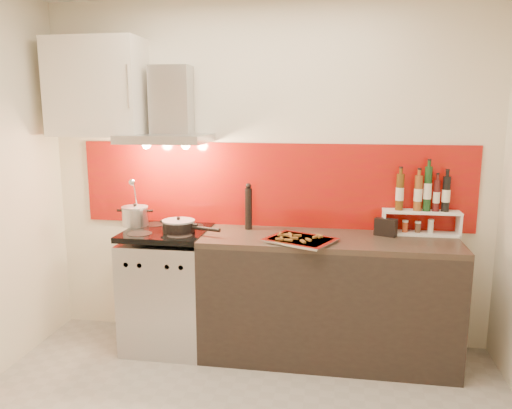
% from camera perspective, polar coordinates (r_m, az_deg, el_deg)
% --- Properties ---
extents(back_wall, '(3.40, 0.02, 2.60)m').
position_cam_1_polar(back_wall, '(3.82, 1.09, 3.45)').
color(back_wall, silver).
rests_on(back_wall, ground).
extents(backsplash, '(3.00, 0.02, 0.64)m').
position_cam_1_polar(backsplash, '(3.82, 1.81, 2.22)').
color(backsplash, '#9E1908').
rests_on(backsplash, back_wall).
extents(range_stove, '(0.60, 0.60, 0.91)m').
position_cam_1_polar(range_stove, '(3.90, -9.98, -9.56)').
color(range_stove, '#B7B7BA').
rests_on(range_stove, ground).
extents(counter, '(1.80, 0.60, 0.90)m').
position_cam_1_polar(counter, '(3.70, 8.17, -10.51)').
color(counter, black).
rests_on(counter, ground).
extents(range_hood, '(0.62, 0.50, 0.61)m').
position_cam_1_polar(range_hood, '(3.80, -9.91, 9.95)').
color(range_hood, '#B7B7BA').
rests_on(range_hood, back_wall).
extents(upper_cabinet, '(0.70, 0.35, 0.72)m').
position_cam_1_polar(upper_cabinet, '(4.00, -17.71, 12.61)').
color(upper_cabinet, silver).
rests_on(upper_cabinet, back_wall).
extents(stock_pot, '(0.20, 0.20, 0.17)m').
position_cam_1_polar(stock_pot, '(3.94, -13.64, -1.29)').
color(stock_pot, '#B7B7BA').
rests_on(stock_pot, range_stove).
extents(saute_pan, '(0.45, 0.24, 0.11)m').
position_cam_1_polar(saute_pan, '(3.68, -8.72, -2.43)').
color(saute_pan, black).
rests_on(saute_pan, range_stove).
extents(utensil_jar, '(0.08, 0.12, 0.38)m').
position_cam_1_polar(utensil_jar, '(3.93, -13.67, -0.88)').
color(utensil_jar, silver).
rests_on(utensil_jar, range_stove).
extents(pepper_mill, '(0.05, 0.05, 0.35)m').
position_cam_1_polar(pepper_mill, '(3.74, -0.86, -0.28)').
color(pepper_mill, black).
rests_on(pepper_mill, counter).
extents(step_shelf, '(0.54, 0.15, 0.50)m').
position_cam_1_polar(step_shelf, '(3.76, 18.45, -0.31)').
color(step_shelf, white).
rests_on(step_shelf, counter).
extents(caddy_box, '(0.17, 0.12, 0.13)m').
position_cam_1_polar(caddy_box, '(3.68, 14.60, -2.57)').
color(caddy_box, black).
rests_on(caddy_box, counter).
extents(baking_tray, '(0.54, 0.49, 0.03)m').
position_cam_1_polar(baking_tray, '(3.42, 5.06, -4.03)').
color(baking_tray, silver).
rests_on(baking_tray, counter).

